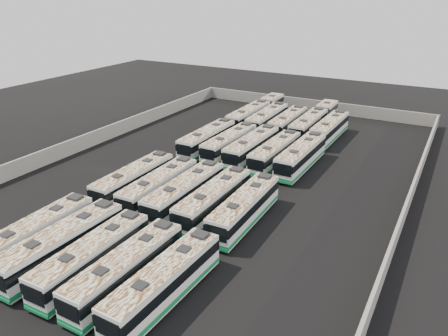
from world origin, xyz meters
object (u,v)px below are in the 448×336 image
at_px(bus_midback_left, 229,143).
at_px(bus_back_far_right, 330,129).
at_px(bus_back_left, 267,119).
at_px(bus_back_center, 288,122).
at_px(bus_midfront_left, 159,187).
at_px(bus_front_center, 93,257).
at_px(bus_midfront_center, 185,193).
at_px(bus_midback_center, 252,147).
at_px(bus_front_right, 126,269).
at_px(bus_midfront_right, 214,200).
at_px(bus_back_far_left, 257,112).
at_px(bus_midfront_far_left, 134,180).
at_px(bus_front_far_right, 164,282).
at_px(bus_midfront_far_right, 245,208).
at_px(bus_back_right, 315,120).
at_px(bus_midback_right, 275,152).
at_px(bus_midback_far_right, 301,156).
at_px(bus_front_left, 62,244).
at_px(bus_midback_far_left, 207,139).
at_px(bus_front_far_left, 36,235).

height_order(bus_midback_left, bus_back_far_right, bus_back_far_right).
bearing_deg(bus_back_left, bus_back_center, 1.74).
height_order(bus_midfront_left, bus_back_far_right, bus_back_far_right).
distance_m(bus_front_center, bus_midfront_center, 13.67).
bearing_deg(bus_midback_center, bus_front_right, -82.75).
distance_m(bus_midfront_right, bus_back_left, 30.63).
relative_size(bus_back_far_left, bus_back_far_right, 1.55).
distance_m(bus_midfront_far_left, bus_midfront_right, 10.61).
distance_m(bus_front_far_right, bus_back_center, 44.20).
height_order(bus_midfront_far_right, bus_back_right, bus_back_right).
relative_size(bus_front_center, bus_midback_right, 1.00).
bearing_deg(bus_midfront_right, bus_midback_right, 89.47).
bearing_deg(bus_midfront_center, bus_midback_far_right, 66.21).
bearing_deg(bus_back_right, bus_back_far_left, 179.85).
relative_size(bus_front_right, bus_back_center, 1.00).
xyz_separation_m(bus_midback_left, bus_back_far_right, (10.50, 13.46, 0.04)).
xyz_separation_m(bus_midfront_far_left, bus_midfront_center, (7.07, -0.08, 0.06)).
height_order(bus_midback_left, bus_back_left, bus_back_left).
distance_m(bus_midback_left, bus_back_center, 14.08).
xyz_separation_m(bus_midfront_right, bus_midback_far_right, (3.66, 16.33, 0.04)).
xyz_separation_m(bus_midfront_far_right, bus_back_left, (-10.72, 29.91, 0.04)).
distance_m(bus_midfront_far_left, bus_midfront_center, 7.08).
relative_size(bus_front_left, bus_midback_far_left, 1.01).
xyz_separation_m(bus_back_center, bus_back_right, (3.47, 3.29, 0.03)).
bearing_deg(bus_midfront_right, bus_midback_left, 112.98).
xyz_separation_m(bus_front_far_left, bus_front_right, (10.49, -0.01, -0.02)).
bearing_deg(bus_front_center, bus_back_center, 88.83).
xyz_separation_m(bus_midfront_far_right, bus_back_right, (-3.65, 33.39, 0.01)).
bearing_deg(bus_midfront_center, bus_midback_right, 77.11).
xyz_separation_m(bus_front_left, bus_back_far_right, (10.63, 43.59, -0.03)).
height_order(bus_midfront_center, bus_back_left, bus_midfront_center).
bearing_deg(bus_midfront_far_right, bus_back_left, 108.52).
bearing_deg(bus_front_far_left, bus_front_center, -1.93).
relative_size(bus_midback_left, bus_midback_right, 1.00).
bearing_deg(bus_back_right, bus_midfront_left, -102.19).
bearing_deg(bus_midfront_far_left, bus_front_center, -63.23).
relative_size(bus_midback_center, bus_back_far_left, 0.65).
bearing_deg(bus_front_far_left, bus_midback_left, 81.84).
xyz_separation_m(bus_midfront_center, bus_midfront_right, (3.54, 0.12, -0.04)).
xyz_separation_m(bus_front_far_right, bus_back_far_right, (-0.09, 43.45, 0.04)).
height_order(bus_midfront_right, bus_back_far_left, bus_back_far_left).
distance_m(bus_front_far_left, bus_midback_far_right, 33.23).
distance_m(bus_midfront_left, bus_midfront_right, 6.96).
distance_m(bus_midfront_left, bus_midfront_far_right, 10.61).
bearing_deg(bus_back_right, bus_front_center, -94.74).
bearing_deg(bus_midback_far_right, bus_front_right, -96.19).
bearing_deg(bus_front_left, bus_front_far_right, 1.72).
xyz_separation_m(bus_midfront_right, bus_midback_far_left, (-10.57, 16.22, 0.02)).
bearing_deg(bus_back_far_right, bus_midfront_far_right, -89.14).
relative_size(bus_midback_far_left, bus_back_far_left, 0.65).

